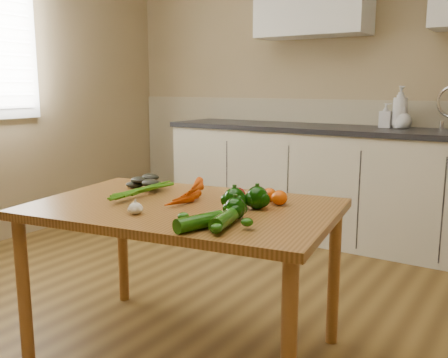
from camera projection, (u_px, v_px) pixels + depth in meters
room at (142, 78)px, 2.25m from camera, size 4.04×5.04×2.64m
counter_run at (338, 183)px, 3.94m from camera, size 2.84×0.64×1.14m
table at (184, 222)px, 2.20m from camera, size 1.42×1.03×0.70m
soap_bottle_a at (400, 107)px, 3.72m from camera, size 0.17×0.17×0.31m
soap_bottle_b at (385, 115)px, 3.77m from camera, size 0.09×0.09×0.18m
soap_bottle_c at (404, 118)px, 3.70m from camera, size 0.17×0.17×0.16m
carrot_bunch at (174, 193)px, 2.27m from camera, size 0.27×0.22×0.07m
leafy_greens at (144, 179)px, 2.52m from camera, size 0.19×0.17×0.09m
garlic_bulb at (135, 208)px, 2.02m from camera, size 0.06×0.06×0.05m
pepper_a at (234, 199)px, 2.09m from camera, size 0.09×0.09×0.09m
pepper_b at (257, 198)px, 2.11m from camera, size 0.10×0.10×0.10m
pepper_c at (235, 208)px, 1.94m from camera, size 0.09×0.09×0.09m
tomato_a at (238, 194)px, 2.24m from camera, size 0.07×0.07×0.06m
tomato_b at (269, 195)px, 2.23m from camera, size 0.07×0.07×0.06m
tomato_c at (279, 198)px, 2.17m from camera, size 0.07×0.07×0.07m
zucchini_a at (224, 220)px, 1.83m from camera, size 0.09×0.18×0.06m
zucchini_b at (199, 222)px, 1.80m from camera, size 0.11×0.21×0.06m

